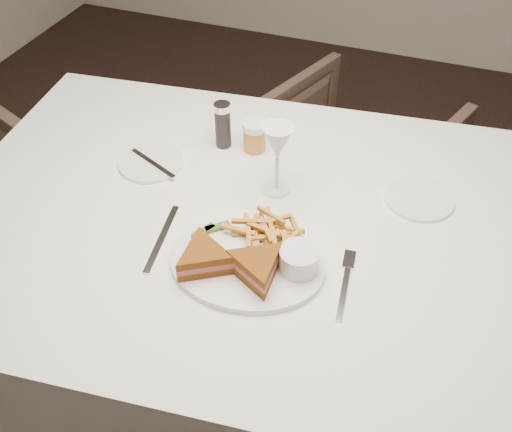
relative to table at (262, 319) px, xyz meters
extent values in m
cube|color=white|center=(0.00, 0.00, 0.00)|extent=(1.57, 1.13, 0.75)
imported|color=#4E3B30|center=(0.05, 0.81, -0.06)|extent=(0.78, 0.76, 0.63)
ellipsoid|color=white|center=(0.02, -0.15, 0.38)|extent=(0.35, 0.28, 0.01)
cube|color=silver|center=(-0.18, -0.14, 0.38)|extent=(0.05, 0.20, 0.00)
cylinder|color=white|center=(-0.33, 0.09, 0.38)|extent=(0.16, 0.16, 0.01)
cylinder|color=white|center=(0.32, 0.18, 0.38)|extent=(0.16, 0.16, 0.01)
cylinder|color=black|center=(-0.19, 0.22, 0.44)|extent=(0.04, 0.04, 0.12)
cylinder|color=#B7712B|center=(-0.11, 0.23, 0.42)|extent=(0.06, 0.06, 0.08)
cube|color=#426122|center=(-0.08, -0.08, 0.40)|extent=(0.05, 0.05, 0.01)
cube|color=#426122|center=(-0.10, -0.10, 0.40)|extent=(0.04, 0.06, 0.01)
cylinder|color=white|center=(0.12, -0.13, 0.42)|extent=(0.08, 0.08, 0.05)
camera|label=1|loc=(0.30, -0.87, 1.25)|focal=40.00mm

